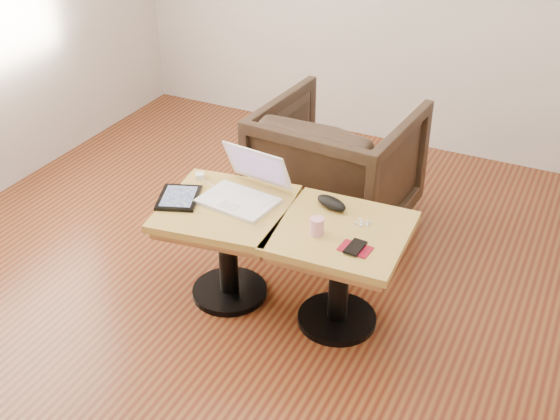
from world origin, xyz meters
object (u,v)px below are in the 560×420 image
at_px(side_table_left, 227,228).
at_px(side_table_right, 340,254).
at_px(laptop, 244,190).
at_px(striped_cup, 317,226).
at_px(armchair, 337,167).

xyz_separation_m(side_table_left, side_table_right, (0.59, 0.04, 0.00)).
bearing_deg(laptop, side_table_left, -110.12).
xyz_separation_m(side_table_left, striped_cup, (0.50, -0.04, 0.18)).
bearing_deg(laptop, armchair, 84.79).
relative_size(laptop, armchair, 0.47).
bearing_deg(side_table_left, side_table_right, -3.86).
distance_m(side_table_right, armchair, 0.93).
relative_size(side_table_right, armchair, 0.74).
bearing_deg(armchair, side_table_left, 79.88).
xyz_separation_m(side_table_left, laptop, (0.05, 0.10, 0.18)).
bearing_deg(armchair, striped_cup, 110.38).
distance_m(laptop, striped_cup, 0.47).
distance_m(side_table_right, laptop, 0.57).
bearing_deg(side_table_right, armchair, 110.42).
height_order(laptop, armchair, laptop).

